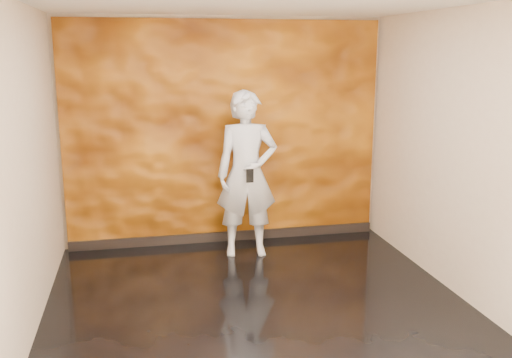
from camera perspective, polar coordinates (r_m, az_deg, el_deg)
name	(u,v)px	position (r m, az deg, el deg)	size (l,w,h in m)	color
room	(258,162)	(5.18, 0.21, 1.74)	(4.02, 4.02, 2.81)	black
feature_wall	(225,134)	(7.09, -3.12, 4.55)	(3.90, 0.06, 2.75)	orange
baseboard	(227,236)	(7.36, -2.95, -5.73)	(3.90, 0.04, 0.12)	black
man	(247,174)	(6.66, -0.92, 0.49)	(0.71, 0.47, 1.95)	#A0A3B0
phone	(250,176)	(6.40, -0.62, 0.33)	(0.08, 0.02, 0.16)	black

